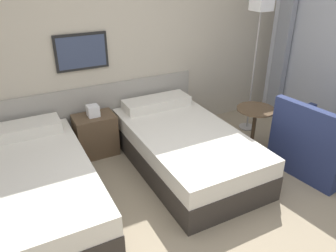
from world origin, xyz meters
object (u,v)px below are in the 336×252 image
Objects in this scene: bed_near_window at (184,147)px; nightstand at (96,134)px; bed_near_door at (33,189)px; side_table at (254,122)px; armchair at (319,147)px; floor_lamp at (260,14)px.

bed_near_window is 1.17m from nightstand.
nightstand is at bearing 42.17° from bed_near_door.
bed_near_door and bed_near_window have the same top height.
side_table is at bearing -2.50° from bed_near_door.
bed_near_door is 3.23m from armchair.
armchair is (0.44, -0.66, -0.15)m from side_table.
bed_near_window is at bearing -161.81° from floor_lamp.
floor_lamp is (2.24, -0.33, 1.38)m from nightstand.
side_table is (1.83, -0.90, 0.16)m from nightstand.
bed_near_window is at bearing 0.00° from bed_near_door.
armchair is at bearing -56.60° from side_table.
nightstand is 0.35× the size of floor_lamp.
side_table is at bearing -26.24° from nightstand.
armchair is at bearing -29.15° from bed_near_window.
side_table is 0.81m from armchair.
floor_lamp reaches higher than side_table.
floor_lamp reaches higher than armchair.
armchair is at bearing -14.01° from bed_near_door.
bed_near_door is at bearing 180.00° from bed_near_window.
nightstand is at bearing 153.76° from side_table.
bed_near_door is at bearing 177.50° from side_table.
bed_near_window is at bearing -42.17° from nightstand.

